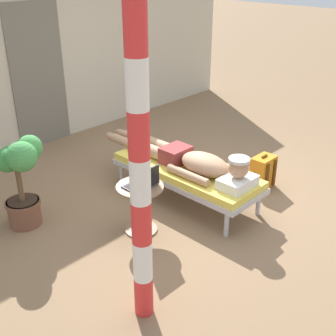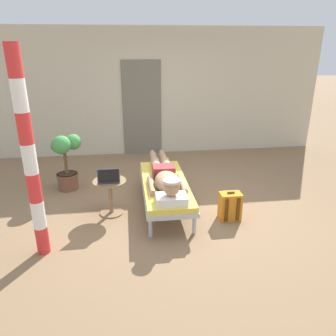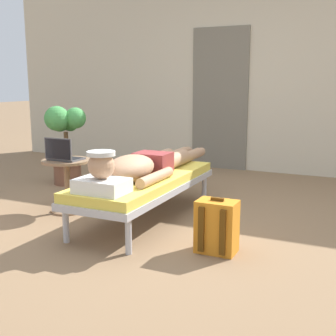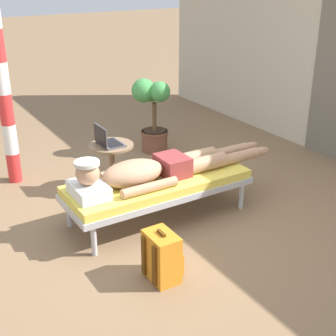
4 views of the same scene
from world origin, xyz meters
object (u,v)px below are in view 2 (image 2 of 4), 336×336
at_px(laptop, 109,178).
at_px(backpack, 230,206).
at_px(potted_plant, 65,158).
at_px(porch_post, 30,159).
at_px(lounge_chair, 165,186).
at_px(person_reclining, 165,176).
at_px(side_table, 110,191).

xyz_separation_m(laptop, backpack, (1.68, -0.33, -0.39)).
height_order(backpack, potted_plant, potted_plant).
bearing_deg(porch_post, lounge_chair, 31.24).
distance_m(person_reclining, backpack, 1.03).
bearing_deg(person_reclining, laptop, -171.88).
distance_m(side_table, laptop, 0.23).
bearing_deg(person_reclining, potted_plant, 150.57).
distance_m(person_reclining, laptop, 0.82).
relative_size(person_reclining, backpack, 5.12).
xyz_separation_m(lounge_chair, potted_plant, (-1.57, 0.85, 0.23)).
bearing_deg(porch_post, side_table, 47.99).
relative_size(lounge_chair, person_reclining, 0.83).
bearing_deg(side_table, potted_plant, 128.50).
bearing_deg(lounge_chair, potted_plant, 151.58).
distance_m(lounge_chair, potted_plant, 1.80).
height_order(lounge_chair, backpack, backpack).
relative_size(lounge_chair, porch_post, 0.76).
distance_m(lounge_chair, porch_post, 2.04).
xyz_separation_m(laptop, porch_post, (-0.78, -0.81, 0.61)).
relative_size(lounge_chair, side_table, 3.46).
bearing_deg(person_reclining, porch_post, -149.72).
height_order(potted_plant, porch_post, porch_post).
bearing_deg(porch_post, person_reclining, 30.28).
distance_m(laptop, backpack, 1.76).
bearing_deg(laptop, porch_post, -133.75).
xyz_separation_m(lounge_chair, laptop, (-0.81, -0.15, 0.24)).
bearing_deg(lounge_chair, laptop, -169.42).
distance_m(backpack, potted_plant, 2.80).
distance_m(side_table, porch_post, 1.43).
distance_m(person_reclining, side_table, 0.83).
distance_m(laptop, porch_post, 1.28).
relative_size(person_reclining, laptop, 7.00).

